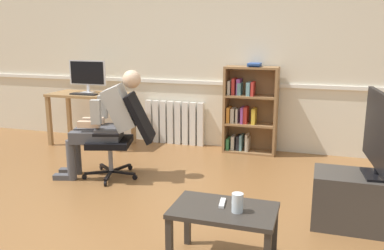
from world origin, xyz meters
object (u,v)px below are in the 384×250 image
computer_mouse (107,95)px  person_seated (106,121)px  radiator (174,123)px  keyboard (84,94)px  tv_stand (373,203)px  tv_screen (381,134)px  imac_monitor (87,74)px  coffee_table (224,217)px  computer_desk (91,102)px  office_chair (124,133)px  drinking_glass (237,203)px  spare_remote (222,203)px  bookshelf (247,110)px

computer_mouse → person_seated: (0.60, -1.08, -0.12)m
radiator → person_seated: 1.64m
keyboard → tv_stand: bearing=-22.4°
person_seated → tv_screen: 2.77m
computer_mouse → tv_screen: bearing=-24.8°
imac_monitor → radiator: (1.23, 0.31, -0.71)m
imac_monitor → coffee_table: 3.82m
computer_desk → imac_monitor: size_ratio=2.02×
computer_mouse → office_chair: bearing=-53.0°
imac_monitor → drinking_glass: size_ratio=4.47×
person_seated → coffee_table: (1.67, -1.36, -0.29)m
computer_desk → tv_screen: 4.02m
keyboard → spare_remote: bearing=-42.3°
keyboard → tv_stand: size_ratio=0.40×
drinking_glass → spare_remote: size_ratio=0.88×
bookshelf → tv_screen: bookshelf is taller
coffee_table → computer_mouse: bearing=132.8°
person_seated → spare_remote: 2.11m
imac_monitor → tv_screen: bearing=-24.9°
computer_desk → coffee_table: 3.66m
tv_screen → computer_mouse: bearing=59.5°
coffee_table → person_seated: bearing=140.7°
bookshelf → tv_screen: 2.42m
spare_remote → office_chair: bearing=-50.0°
person_seated → tv_screen: person_seated is taller
keyboard → person_seated: 1.43m
imac_monitor → bookshelf: (2.33, 0.21, -0.45)m
office_chair → computer_desk: bearing=-152.4°
keyboard → bookshelf: (2.27, 0.43, -0.18)m
imac_monitor → spare_remote: 3.75m
keyboard → coffee_table: bearing=-42.8°
computer_desk → keyboard: (-0.02, -0.14, 0.13)m
radiator → office_chair: size_ratio=0.93×
person_seated → drinking_glass: person_seated is taller
spare_remote → computer_desk: bearing=-51.4°
computer_desk → radiator: bearing=18.7°
computer_desk → imac_monitor: (-0.08, 0.08, 0.39)m
person_seated → computer_mouse: bearing=-167.6°
keyboard → office_chair: office_chair is taller
computer_desk → computer_mouse: (0.34, -0.12, 0.14)m
radiator → coffee_table: 3.29m
computer_mouse → radiator: 1.06m
tv_stand → tv_screen: (0.00, 0.00, 0.59)m
imac_monitor → person_seated: (1.01, -1.28, -0.38)m
computer_desk → tv_stand: (3.66, -1.66, -0.40)m
office_chair → person_seated: 0.23m
computer_desk → bookshelf: (2.25, 0.29, -0.05)m
tv_stand → drinking_glass: drinking_glass is taller
tv_screen → spare_remote: 1.43m
spare_remote → tv_screen: bearing=-149.4°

